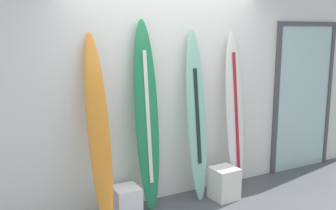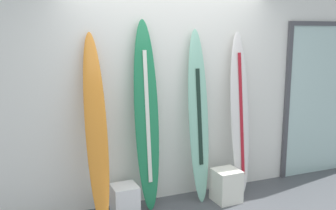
{
  "view_description": "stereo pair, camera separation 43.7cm",
  "coord_description": "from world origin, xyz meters",
  "px_view_note": "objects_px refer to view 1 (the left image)",
  "views": [
    {
      "loc": [
        -2.16,
        -2.84,
        2.04
      ],
      "look_at": [
        -0.13,
        0.95,
        1.21
      ],
      "focal_mm": 41.55,
      "sensor_mm": 36.0,
      "label": 1
    },
    {
      "loc": [
        -1.76,
        -3.02,
        2.04
      ],
      "look_at": [
        -0.13,
        0.95,
        1.21
      ],
      "focal_mm": 41.55,
      "sensor_mm": 36.0,
      "label": 2
    }
  ],
  "objects_px": {
    "surfboard_seafoam": "(196,116)",
    "display_block_center": "(224,183)",
    "display_block_left": "(126,202)",
    "glass_door": "(303,95)",
    "surfboard_sunset": "(99,131)",
    "surfboard_emerald": "(147,117)",
    "surfboard_ivory": "(235,113)"
  },
  "relations": [
    {
      "from": "surfboard_seafoam",
      "to": "display_block_center",
      "type": "height_order",
      "value": "surfboard_seafoam"
    },
    {
      "from": "display_block_left",
      "to": "glass_door",
      "type": "height_order",
      "value": "glass_door"
    },
    {
      "from": "display_block_left",
      "to": "display_block_center",
      "type": "height_order",
      "value": "display_block_center"
    },
    {
      "from": "surfboard_sunset",
      "to": "display_block_center",
      "type": "relative_size",
      "value": 5.16
    },
    {
      "from": "surfboard_emerald",
      "to": "glass_door",
      "type": "height_order",
      "value": "surfboard_emerald"
    },
    {
      "from": "surfboard_seafoam",
      "to": "surfboard_emerald",
      "type": "bearing_deg",
      "value": 178.99
    },
    {
      "from": "surfboard_sunset",
      "to": "surfboard_seafoam",
      "type": "relative_size",
      "value": 0.99
    },
    {
      "from": "surfboard_emerald",
      "to": "surfboard_seafoam",
      "type": "xyz_separation_m",
      "value": [
        0.65,
        -0.01,
        -0.05
      ]
    },
    {
      "from": "surfboard_emerald",
      "to": "surfboard_ivory",
      "type": "relative_size",
      "value": 1.07
    },
    {
      "from": "display_block_left",
      "to": "glass_door",
      "type": "xyz_separation_m",
      "value": [
        2.91,
        0.24,
        0.95
      ]
    },
    {
      "from": "surfboard_seafoam",
      "to": "surfboard_ivory",
      "type": "xyz_separation_m",
      "value": [
        0.58,
        0.0,
        -0.01
      ]
    },
    {
      "from": "surfboard_sunset",
      "to": "display_block_center",
      "type": "bearing_deg",
      "value": -4.42
    },
    {
      "from": "surfboard_sunset",
      "to": "surfboard_emerald",
      "type": "distance_m",
      "value": 0.61
    },
    {
      "from": "surfboard_sunset",
      "to": "surfboard_ivory",
      "type": "xyz_separation_m",
      "value": [
        1.82,
        0.09,
        0.0
      ]
    },
    {
      "from": "surfboard_ivory",
      "to": "display_block_center",
      "type": "height_order",
      "value": "surfboard_ivory"
    },
    {
      "from": "display_block_left",
      "to": "surfboard_seafoam",
      "type": "bearing_deg",
      "value": 3.91
    },
    {
      "from": "display_block_left",
      "to": "glass_door",
      "type": "bearing_deg",
      "value": 4.71
    },
    {
      "from": "surfboard_sunset",
      "to": "surfboard_seafoam",
      "type": "height_order",
      "value": "surfboard_seafoam"
    },
    {
      "from": "surfboard_sunset",
      "to": "display_block_center",
      "type": "xyz_separation_m",
      "value": [
        1.53,
        -0.12,
        -0.82
      ]
    },
    {
      "from": "display_block_left",
      "to": "surfboard_ivory",
      "type": "bearing_deg",
      "value": 2.55
    },
    {
      "from": "surfboard_sunset",
      "to": "display_block_left",
      "type": "distance_m",
      "value": 0.9
    },
    {
      "from": "surfboard_emerald",
      "to": "display_block_center",
      "type": "distance_m",
      "value": 1.31
    },
    {
      "from": "display_block_center",
      "to": "surfboard_seafoam",
      "type": "bearing_deg",
      "value": 145.17
    },
    {
      "from": "surfboard_seafoam",
      "to": "display_block_left",
      "type": "bearing_deg",
      "value": -176.09
    },
    {
      "from": "surfboard_seafoam",
      "to": "display_block_left",
      "type": "height_order",
      "value": "surfboard_seafoam"
    },
    {
      "from": "surfboard_emerald",
      "to": "surfboard_ivory",
      "type": "distance_m",
      "value": 1.23
    },
    {
      "from": "surfboard_ivory",
      "to": "glass_door",
      "type": "distance_m",
      "value": 1.4
    },
    {
      "from": "display_block_center",
      "to": "surfboard_sunset",
      "type": "bearing_deg",
      "value": 175.58
    },
    {
      "from": "surfboard_seafoam",
      "to": "display_block_left",
      "type": "xyz_separation_m",
      "value": [
        -0.94,
        -0.06,
        -0.86
      ]
    },
    {
      "from": "display_block_left",
      "to": "surfboard_emerald",
      "type": "bearing_deg",
      "value": 14.36
    },
    {
      "from": "surfboard_ivory",
      "to": "surfboard_emerald",
      "type": "bearing_deg",
      "value": 179.62
    },
    {
      "from": "surfboard_emerald",
      "to": "surfboard_ivory",
      "type": "bearing_deg",
      "value": -0.38
    }
  ]
}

